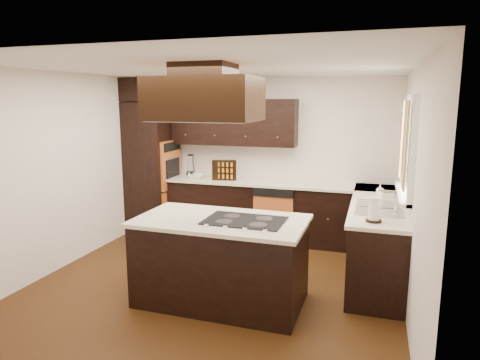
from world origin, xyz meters
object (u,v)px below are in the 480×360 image
(island, at_px, (221,262))
(spice_rack, at_px, (224,170))
(oven_column, at_px, (152,167))
(range_hood, at_px, (204,99))

(island, relative_size, spice_rack, 4.60)
(oven_column, height_order, spice_rack, oven_column)
(spice_rack, bearing_deg, island, -87.02)
(range_hood, bearing_deg, oven_column, 129.74)
(island, xyz_separation_m, range_hood, (-0.11, -0.13, 1.72))
(oven_column, distance_m, spice_rack, 1.27)
(range_hood, height_order, spice_rack, range_hood)
(range_hood, bearing_deg, spice_rack, 105.12)
(spice_rack, bearing_deg, oven_column, 164.32)
(oven_column, xyz_separation_m, range_hood, (1.88, -2.25, 1.10))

